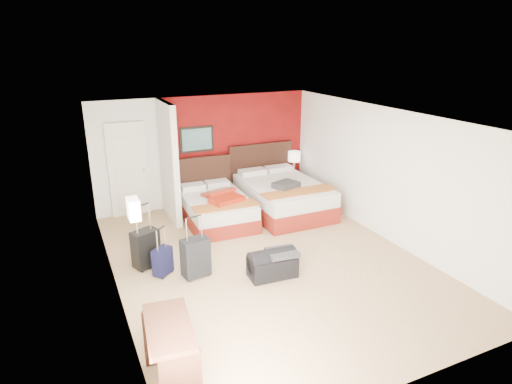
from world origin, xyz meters
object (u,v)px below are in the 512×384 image
bed_left (217,210)px  nightstand (293,183)px  table_lamp (294,162)px  suitcase_charcoal (196,259)px  bed_right (283,197)px  suitcase_black (146,250)px  suitcase_navy (163,263)px  duffel_bag (272,265)px  red_suitcase_open (223,196)px  desk (171,356)px

bed_left → nightstand: bed_left is taller
table_lamp → suitcase_charcoal: (-3.45, -2.92, -0.49)m
bed_right → suitcase_black: (-3.30, -1.29, -0.02)m
suitcase_navy → duffel_bag: suitcase_navy is taller
suitcase_black → suitcase_navy: suitcase_black is taller
bed_left → red_suitcase_open: (0.10, -0.10, 0.33)m
suitcase_black → desk: desk is taller
red_suitcase_open → desk: desk is taller
nightstand → duffel_bag: bearing=-124.6°
suitcase_black → duffel_bag: (1.79, -1.16, -0.13)m
bed_left → suitcase_charcoal: 2.25m
bed_right → desk: 5.47m
bed_right → desk: bearing=-130.8°
bed_right → suitcase_charcoal: 3.27m
suitcase_charcoal → nightstand: bearing=30.9°
bed_left → table_lamp: table_lamp is taller
bed_right → suitcase_charcoal: (-2.64, -1.94, -0.02)m
red_suitcase_open → desk: 4.59m
red_suitcase_open → suitcase_black: bearing=-161.4°
bed_left → suitcase_navy: 2.31m
bed_right → nightstand: (0.82, 0.98, -0.07)m
suitcase_charcoal → red_suitcase_open: bearing=48.6°
suitcase_black → bed_right: bearing=-2.1°
table_lamp → suitcase_navy: table_lamp is taller
suitcase_black → suitcase_charcoal: bearing=-67.8°
desk → duffel_bag: bearing=45.4°
table_lamp → bed_left: bearing=-158.4°
bed_left → suitcase_navy: bed_left is taller
red_suitcase_open → suitcase_navy: red_suitcase_open is taller
nightstand → duffel_bag: (-2.32, -3.43, -0.07)m
nightstand → table_lamp: table_lamp is taller
table_lamp → red_suitcase_open: bearing=-155.4°
duffel_bag → bed_left: bearing=94.7°
suitcase_charcoal → duffel_bag: 1.25m
bed_right → duffel_bag: 2.88m
suitcase_black → desk: size_ratio=0.67×
suitcase_black → desk: bearing=-119.4°
table_lamp → duffel_bag: table_lamp is taller
desk → nightstand: bearing=55.9°
bed_left → suitcase_navy: bearing=-129.9°
bed_left → duffel_bag: bed_left is taller
table_lamp → suitcase_black: 4.73m
duffel_bag → suitcase_black: bearing=150.6°
bed_left → bed_right: bearing=1.2°
nightstand → table_lamp: 0.54m
red_suitcase_open → suitcase_navy: size_ratio=1.99×
duffel_bag → suitcase_charcoal: bearing=159.2°
desk → bed_left: bearing=70.7°
desk → table_lamp: bearing=55.9°
table_lamp → suitcase_navy: size_ratio=1.21×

